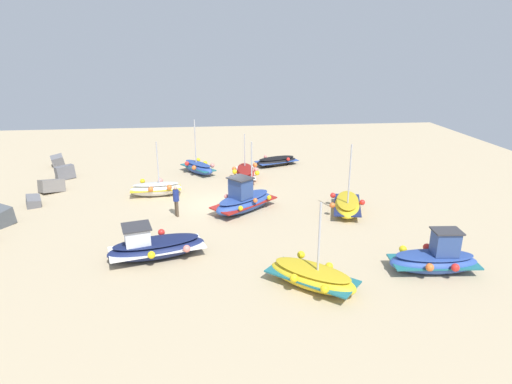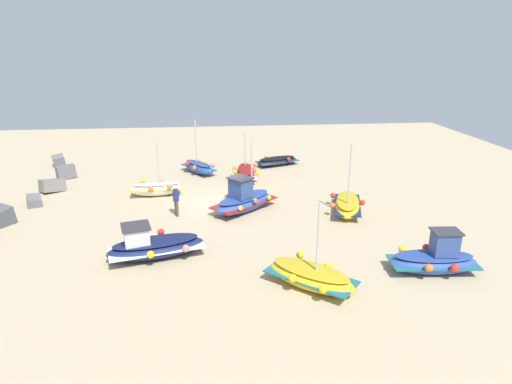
{
  "view_description": "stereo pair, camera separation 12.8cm",
  "coord_description": "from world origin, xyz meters",
  "px_view_note": "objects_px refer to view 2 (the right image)",
  "views": [
    {
      "loc": [
        -23.6,
        0.52,
        8.75
      ],
      "look_at": [
        -0.48,
        -2.01,
        0.9
      ],
      "focal_mm": 30.78,
      "sensor_mm": 36.0,
      "label": 1
    },
    {
      "loc": [
        -23.62,
        0.39,
        8.75
      ],
      "look_at": [
        -0.48,
        -2.01,
        0.9
      ],
      "focal_mm": 30.78,
      "sensor_mm": 36.0,
      "label": 2
    }
  ],
  "objects_px": {
    "fishing_boat_4": "(347,205)",
    "fishing_boat_5": "(277,161)",
    "fishing_boat_7": "(156,188)",
    "fishing_boat_1": "(311,276)",
    "fishing_boat_0": "(199,167)",
    "fishing_boat_8": "(246,173)",
    "fishing_boat_3": "(435,259)",
    "person_walking": "(176,199)",
    "fishing_boat_2": "(244,200)",
    "fishing_boat_6": "(154,246)"
  },
  "relations": [
    {
      "from": "fishing_boat_2",
      "to": "fishing_boat_3",
      "type": "distance_m",
      "value": 10.44
    },
    {
      "from": "person_walking",
      "to": "fishing_boat_7",
      "type": "bearing_deg",
      "value": 82.07
    },
    {
      "from": "fishing_boat_4",
      "to": "fishing_boat_6",
      "type": "bearing_deg",
      "value": 130.42
    },
    {
      "from": "fishing_boat_2",
      "to": "person_walking",
      "type": "height_order",
      "value": "fishing_boat_2"
    },
    {
      "from": "fishing_boat_5",
      "to": "fishing_boat_6",
      "type": "distance_m",
      "value": 16.29
    },
    {
      "from": "fishing_boat_1",
      "to": "person_walking",
      "type": "bearing_deg",
      "value": -13.58
    },
    {
      "from": "fishing_boat_1",
      "to": "fishing_boat_4",
      "type": "relative_size",
      "value": 0.91
    },
    {
      "from": "fishing_boat_4",
      "to": "fishing_boat_6",
      "type": "relative_size",
      "value": 0.88
    },
    {
      "from": "fishing_boat_0",
      "to": "fishing_boat_3",
      "type": "bearing_deg",
      "value": -3.49
    },
    {
      "from": "fishing_boat_6",
      "to": "person_walking",
      "type": "bearing_deg",
      "value": -112.32
    },
    {
      "from": "fishing_boat_6",
      "to": "fishing_boat_7",
      "type": "relative_size",
      "value": 1.33
    },
    {
      "from": "fishing_boat_1",
      "to": "fishing_boat_3",
      "type": "bearing_deg",
      "value": -132.06
    },
    {
      "from": "fishing_boat_5",
      "to": "fishing_boat_6",
      "type": "xyz_separation_m",
      "value": [
        -14.44,
        7.54,
        0.17
      ]
    },
    {
      "from": "fishing_boat_3",
      "to": "fishing_boat_5",
      "type": "bearing_deg",
      "value": 107.53
    },
    {
      "from": "fishing_boat_0",
      "to": "fishing_boat_7",
      "type": "distance_m",
      "value": 5.23
    },
    {
      "from": "fishing_boat_5",
      "to": "fishing_boat_7",
      "type": "xyz_separation_m",
      "value": [
        -6.19,
        8.36,
        0.11
      ]
    },
    {
      "from": "fishing_boat_3",
      "to": "fishing_boat_6",
      "type": "height_order",
      "value": "fishing_boat_3"
    },
    {
      "from": "fishing_boat_5",
      "to": "fishing_boat_0",
      "type": "bearing_deg",
      "value": 173.85
    },
    {
      "from": "fishing_boat_5",
      "to": "fishing_boat_7",
      "type": "bearing_deg",
      "value": -164.53
    },
    {
      "from": "fishing_boat_0",
      "to": "fishing_boat_1",
      "type": "relative_size",
      "value": 1.07
    },
    {
      "from": "fishing_boat_4",
      "to": "fishing_boat_5",
      "type": "distance_m",
      "value": 10.33
    },
    {
      "from": "fishing_boat_1",
      "to": "fishing_boat_5",
      "type": "relative_size",
      "value": 1.01
    },
    {
      "from": "fishing_boat_3",
      "to": "person_walking",
      "type": "bearing_deg",
      "value": 150.85
    },
    {
      "from": "fishing_boat_2",
      "to": "person_walking",
      "type": "distance_m",
      "value": 3.67
    },
    {
      "from": "fishing_boat_2",
      "to": "fishing_boat_6",
      "type": "distance_m",
      "value": 6.66
    },
    {
      "from": "fishing_boat_7",
      "to": "person_walking",
      "type": "distance_m",
      "value": 3.88
    },
    {
      "from": "fishing_boat_3",
      "to": "fishing_boat_6",
      "type": "xyz_separation_m",
      "value": [
        2.53,
        11.37,
        -0.05
      ]
    },
    {
      "from": "fishing_boat_3",
      "to": "person_walking",
      "type": "relative_size",
      "value": 2.15
    },
    {
      "from": "fishing_boat_0",
      "to": "fishing_boat_8",
      "type": "relative_size",
      "value": 1.1
    },
    {
      "from": "fishing_boat_1",
      "to": "fishing_boat_5",
      "type": "height_order",
      "value": "fishing_boat_1"
    },
    {
      "from": "fishing_boat_2",
      "to": "fishing_boat_6",
      "type": "relative_size",
      "value": 0.89
    },
    {
      "from": "fishing_boat_7",
      "to": "fishing_boat_1",
      "type": "bearing_deg",
      "value": 117.28
    },
    {
      "from": "fishing_boat_4",
      "to": "fishing_boat_8",
      "type": "distance_m",
      "value": 8.39
    },
    {
      "from": "fishing_boat_3",
      "to": "fishing_boat_4",
      "type": "relative_size",
      "value": 0.93
    },
    {
      "from": "fishing_boat_6",
      "to": "fishing_boat_0",
      "type": "bearing_deg",
      "value": -111.88
    },
    {
      "from": "fishing_boat_2",
      "to": "fishing_boat_4",
      "type": "height_order",
      "value": "fishing_boat_4"
    },
    {
      "from": "fishing_boat_5",
      "to": "person_walking",
      "type": "relative_size",
      "value": 2.09
    },
    {
      "from": "fishing_boat_7",
      "to": "fishing_boat_8",
      "type": "distance_m",
      "value": 6.36
    },
    {
      "from": "fishing_boat_4",
      "to": "fishing_boat_7",
      "type": "relative_size",
      "value": 1.17
    },
    {
      "from": "fishing_boat_0",
      "to": "fishing_boat_4",
      "type": "bearing_deg",
      "value": 8.41
    },
    {
      "from": "fishing_boat_1",
      "to": "fishing_boat_2",
      "type": "relative_size",
      "value": 0.9
    },
    {
      "from": "fishing_boat_0",
      "to": "fishing_boat_4",
      "type": "height_order",
      "value": "fishing_boat_4"
    },
    {
      "from": "fishing_boat_1",
      "to": "fishing_boat_7",
      "type": "xyz_separation_m",
      "value": [
        11.4,
        6.98,
        0.02
      ]
    },
    {
      "from": "fishing_boat_5",
      "to": "fishing_boat_8",
      "type": "xyz_separation_m",
      "value": [
        -3.33,
        2.67,
        0.11
      ]
    },
    {
      "from": "fishing_boat_0",
      "to": "person_walking",
      "type": "relative_size",
      "value": 2.25
    },
    {
      "from": "fishing_boat_0",
      "to": "fishing_boat_3",
      "type": "distance_m",
      "value": 18.22
    },
    {
      "from": "fishing_boat_0",
      "to": "fishing_boat_3",
      "type": "relative_size",
      "value": 1.04
    },
    {
      "from": "fishing_boat_0",
      "to": "fishing_boat_2",
      "type": "bearing_deg",
      "value": -17.08
    },
    {
      "from": "fishing_boat_3",
      "to": "person_walking",
      "type": "xyz_separation_m",
      "value": [
        7.23,
        10.74,
        0.43
      ]
    },
    {
      "from": "fishing_boat_1",
      "to": "fishing_boat_3",
      "type": "relative_size",
      "value": 0.98
    }
  ]
}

